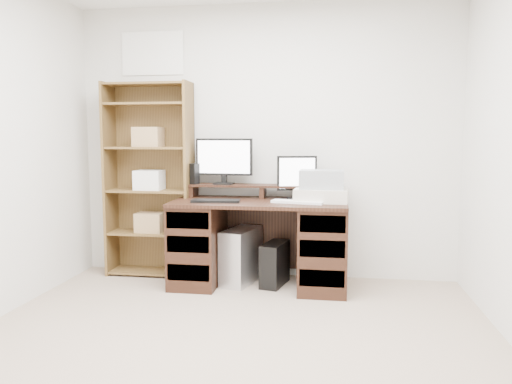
% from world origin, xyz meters
% --- Properties ---
extents(room, '(3.54, 4.04, 2.54)m').
position_xyz_m(room, '(-0.00, 0.00, 1.25)').
color(room, tan).
rests_on(room, ground).
extents(desk, '(1.50, 0.70, 0.75)m').
position_xyz_m(desk, '(0.00, 1.64, 0.39)').
color(desk, black).
rests_on(desk, ground).
extents(riser_shelf, '(1.40, 0.22, 0.12)m').
position_xyz_m(riser_shelf, '(0.00, 1.85, 0.84)').
color(riser_shelf, black).
rests_on(riser_shelf, desk).
extents(monitor_wide, '(0.53, 0.14, 0.42)m').
position_xyz_m(monitor_wide, '(-0.35, 1.85, 1.10)').
color(monitor_wide, black).
rests_on(monitor_wide, riser_shelf).
extents(monitor_small, '(0.35, 0.16, 0.38)m').
position_xyz_m(monitor_small, '(0.31, 1.80, 0.96)').
color(monitor_small, black).
rests_on(monitor_small, desk).
extents(speaker, '(0.10, 0.10, 0.19)m').
position_xyz_m(speaker, '(-0.63, 1.81, 0.96)').
color(speaker, black).
rests_on(speaker, riser_shelf).
extents(keyboard_black, '(0.42, 0.18, 0.02)m').
position_xyz_m(keyboard_black, '(-0.35, 1.49, 0.76)').
color(keyboard_black, black).
rests_on(keyboard_black, desk).
extents(keyboard_white, '(0.45, 0.21, 0.02)m').
position_xyz_m(keyboard_white, '(0.34, 1.54, 0.76)').
color(keyboard_white, white).
rests_on(keyboard_white, desk).
extents(mouse, '(0.09, 0.06, 0.03)m').
position_xyz_m(mouse, '(0.62, 1.53, 0.77)').
color(mouse, white).
rests_on(mouse, desk).
extents(printer, '(0.47, 0.36, 0.11)m').
position_xyz_m(printer, '(0.53, 1.66, 0.81)').
color(printer, beige).
rests_on(printer, desk).
extents(basket, '(0.37, 0.27, 0.16)m').
position_xyz_m(basket, '(0.53, 1.66, 0.94)').
color(basket, gray).
rests_on(basket, printer).
extents(tower_silver, '(0.33, 0.53, 0.49)m').
position_xyz_m(tower_silver, '(-0.17, 1.69, 0.24)').
color(tower_silver, silver).
rests_on(tower_silver, ground).
extents(tower_black, '(0.24, 0.40, 0.38)m').
position_xyz_m(tower_black, '(0.13, 1.66, 0.19)').
color(tower_black, black).
rests_on(tower_black, ground).
extents(bookshelf, '(0.80, 0.30, 1.80)m').
position_xyz_m(bookshelf, '(-1.07, 1.86, 0.92)').
color(bookshelf, brown).
rests_on(bookshelf, ground).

